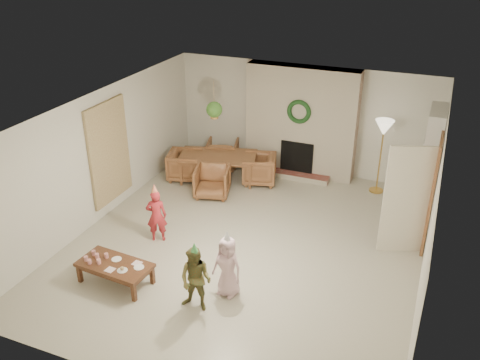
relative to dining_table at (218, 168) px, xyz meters
The scene contains 56 objects.
floor 2.71m from the dining_table, 54.31° to the right, with size 7.00×7.00×0.00m, color #B7B29E.
ceiling 3.48m from the dining_table, 54.31° to the right, with size 7.00×7.00×0.00m, color white.
wall_back 2.26m from the dining_table, 39.83° to the left, with size 7.00×7.00×0.00m, color silver.
wall_front 5.98m from the dining_table, 74.55° to the right, with size 7.00×7.00×0.00m, color silver.
wall_left 2.78m from the dining_table, 123.12° to the right, with size 7.00×7.00×0.00m, color silver.
wall_right 5.16m from the dining_table, 25.58° to the right, with size 7.00×7.00×0.00m, color silver.
fireplace_mass 2.15m from the dining_table, 35.25° to the left, with size 2.50×0.40×2.50m, color #522215.
fireplace_hearth 1.76m from the dining_table, 25.84° to the left, with size 1.60×0.30×0.12m, color maroon.
fireplace_firebox 1.83m from the dining_table, 30.64° to the left, with size 0.75×0.12×0.75m, color black.
fireplace_wreath 2.19m from the dining_table, 29.27° to the left, with size 0.54×0.54×0.10m, color #153919.
floor_lamp_base 3.52m from the dining_table, 13.36° to the left, with size 0.30×0.30×0.03m, color gold.
floor_lamp_post 3.54m from the dining_table, 13.36° to the left, with size 0.03×0.03×1.46m, color gold.
floor_lamp_shade 3.70m from the dining_table, 13.36° to the left, with size 0.39×0.39×0.33m, color beige.
bookshelf_carcass 4.49m from the dining_table, ahead, with size 0.30×1.00×2.20m, color white.
bookshelf_shelf_a 4.40m from the dining_table, ahead, with size 0.30×0.92×0.03m, color white.
bookshelf_shelf_b 4.43m from the dining_table, ahead, with size 0.30×0.92×0.03m, color white.
bookshelf_shelf_c 4.50m from the dining_table, ahead, with size 0.30×0.92×0.03m, color white.
bookshelf_shelf_d 4.60m from the dining_table, ahead, with size 0.30×0.92×0.03m, color white.
books_row_lower 4.38m from the dining_table, ahead, with size 0.20×0.40×0.24m, color #B62131.
books_row_mid 4.43m from the dining_table, ahead, with size 0.20×0.44×0.24m, color #26488D.
books_row_upper 4.50m from the dining_table, ahead, with size 0.20×0.36×0.22m, color #A57D23.
door_frame 4.69m from the dining_table, 12.31° to the right, with size 0.05×0.86×2.04m, color brown.
door_leaf 4.43m from the dining_table, 18.25° to the right, with size 0.05×0.80×2.00m, color beige.
curtain_panel 2.61m from the dining_table, 124.91° to the right, with size 0.06×1.20×2.00m, color #C3B78A.
dining_table is the anchor object (origin of this frame).
dining_chair_near 0.75m from the dining_table, 74.53° to the right, with size 0.71×0.73×0.66m, color brown.
dining_chair_far 0.75m from the dining_table, 105.47° to the left, with size 0.71×0.73×0.66m, color brown.
dining_chair_left 0.75m from the dining_table, 164.53° to the right, with size 0.71×0.73×0.66m, color brown.
dining_chair_right 0.94m from the dining_table, 15.47° to the left, with size 0.71×0.73×0.66m, color brown.
hanging_plant_cord 1.99m from the dining_table, 68.45° to the right, with size 0.01×0.01×0.70m, color tan.
hanging_plant_pot 1.67m from the dining_table, 68.45° to the right, with size 0.16×0.16×0.12m, color olive.
hanging_plant_foliage 1.78m from the dining_table, 68.45° to the right, with size 0.32×0.32×0.32m, color #284E1A.
coffee_table_top 4.04m from the dining_table, 89.50° to the right, with size 1.18×0.59×0.05m, color #56311C.
coffee_table_apron 4.04m from the dining_table, 89.50° to the right, with size 1.09×0.50×0.07m, color #56311C.
coffee_leg_fl 4.28m from the dining_table, 96.98° to the right, with size 0.06×0.06×0.31m, color #56311C.
coffee_leg_fr 4.36m from the dining_table, 82.71° to the right, with size 0.06×0.06×0.31m, color #56311C.
coffee_leg_bl 3.79m from the dining_table, 97.32° to the right, with size 0.06×0.06×0.31m, color #56311C.
coffee_leg_br 3.89m from the dining_table, 81.27° to the right, with size 0.06×0.06×0.31m, color #56311C.
cup_a 4.17m from the dining_table, 95.92° to the right, with size 0.06×0.06×0.08m, color white.
cup_b 3.98m from the dining_table, 95.99° to the right, with size 0.06×0.06×0.08m, color white.
cup_c 4.21m from the dining_table, 94.41° to the right, with size 0.06×0.06×0.08m, color white.
cup_d 4.03m from the dining_table, 94.42° to the right, with size 0.06×0.06×0.08m, color white.
cup_e 4.14m from the dining_table, 92.65° to the right, with size 0.06×0.06×0.08m, color white.
cup_f 3.96m from the dining_table, 92.57° to the right, with size 0.06×0.06×0.08m, color white.
plate_a 3.93m from the dining_table, 90.03° to the right, with size 0.16×0.16×0.01m, color white.
plate_b 4.16m from the dining_table, 86.47° to the right, with size 0.16×0.16×0.01m, color white.
plate_c 4.01m from the dining_table, 83.53° to the right, with size 0.16×0.16×0.01m, color white.
food_scoop 4.16m from the dining_table, 86.47° to the right, with size 0.06×0.06×0.06m, color tan.
napkin_left 4.21m from the dining_table, 89.07° to the right, with size 0.14×0.14×0.01m, color beige.
napkin_right 3.92m from the dining_table, 84.64° to the right, with size 0.14×0.14×0.01m, color beige.
child_red 2.68m from the dining_table, 89.78° to the right, with size 0.37×0.24×1.01m, color #B1252D.
party_hat_red 2.78m from the dining_table, 89.78° to the right, with size 0.14×0.14×0.19m, color gold.
child_plaid 4.38m from the dining_table, 69.74° to the right, with size 0.51×0.39×1.04m, color brown.
party_hat_plaid 4.45m from the dining_table, 69.74° to the right, with size 0.12×0.12×0.17m, color green.
child_pink 4.05m from the dining_table, 63.41° to the right, with size 0.49×0.32×1.01m, color beige.
party_hat_pink 4.11m from the dining_table, 63.41° to the right, with size 0.13×0.13×0.18m, color silver.
Camera 1 is at (2.86, -7.35, 5.16)m, focal length 38.55 mm.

